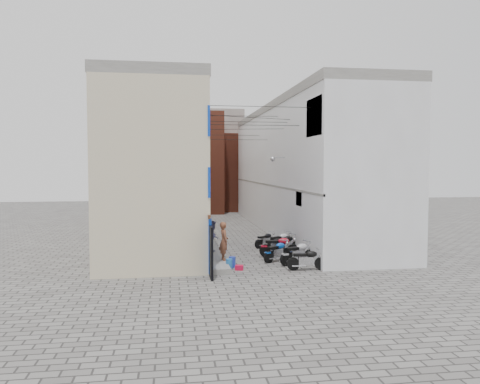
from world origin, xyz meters
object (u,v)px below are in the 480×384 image
person_a (224,241)px  water_jug_far (232,262)px  motorcycle_a (307,258)px  water_jug_near (229,264)px  motorcycle_g (266,239)px  motorcycle_c (278,250)px  motorcycle_d (279,245)px  motorcycle_b (298,252)px  person_b (213,236)px  motorcycle_e (285,243)px  motorcycle_f (281,240)px  red_crate (239,268)px

person_a → water_jug_far: size_ratio=3.70×
motorcycle_a → water_jug_near: 3.55m
motorcycle_g → water_jug_far: 5.60m
motorcycle_c → motorcycle_d: (0.34, 1.05, 0.06)m
person_a → water_jug_near: person_a is taller
motorcycle_b → person_b: size_ratio=1.27×
motorcycle_e → motorcycle_g: 2.03m
motorcycle_a → motorcycle_f: (0.00, 5.08, 0.02)m
motorcycle_g → motorcycle_e: bearing=-14.7°
motorcycle_f → person_b: 4.19m
person_a → water_jug_near: (0.15, -0.78, -0.93)m
motorcycle_b → motorcycle_f: size_ratio=1.08×
motorcycle_a → water_jug_near: bearing=-97.2°
water_jug_near → person_b: bearing=99.2°
motorcycle_d → water_jug_near: size_ratio=4.51×
motorcycle_d → motorcycle_e: size_ratio=1.07×
person_b → water_jug_far: 2.77m
motorcycle_c → person_a: 2.87m
motorcycle_f → water_jug_far: (-3.26, -3.97, -0.31)m
motorcycle_g → person_b: bearing=-87.3°
motorcycle_a → motorcycle_b: size_ratio=0.89×
motorcycle_d → motorcycle_g: bearing=-170.8°
water_jug_near → red_crate: bearing=-34.6°
motorcycle_d → motorcycle_g: motorcycle_d is taller
motorcycle_b → water_jug_far: size_ratio=4.23×
motorcycle_d → water_jug_far: bearing=-45.9°
motorcycle_c → motorcycle_a: bearing=-13.2°
motorcycle_c → water_jug_near: 2.94m
motorcycle_e → water_jug_near: size_ratio=4.24×
motorcycle_d → water_jug_far: motorcycle_d is taller
person_a → person_b: person_a is taller
person_a → person_b: 2.14m
motorcycle_a → person_b: 5.40m
water_jug_far → water_jug_near: bearing=-119.2°
motorcycle_a → motorcycle_e: size_ratio=0.94×
motorcycle_a → motorcycle_c: bearing=-152.6°
motorcycle_b → motorcycle_f: (0.06, 3.81, -0.05)m
motorcycle_d → red_crate: motorcycle_d is taller
motorcycle_b → motorcycle_g: bearing=163.9°
motorcycle_e → motorcycle_f: bearing=162.7°
motorcycle_a → water_jug_near: (-3.45, 0.78, -0.30)m
water_jug_near → water_jug_far: water_jug_far is taller
water_jug_near → motorcycle_a: bearing=-12.7°
person_a → water_jug_far: person_a is taller
motorcycle_d → water_jug_far: size_ratio=4.24×
water_jug_far → motorcycle_a: bearing=-18.9°
motorcycle_d → water_jug_near: motorcycle_d is taller
water_jug_near → motorcycle_f: bearing=51.3°
motorcycle_g → red_crate: bearing=-56.5°
motorcycle_f → motorcycle_b: bearing=-29.1°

